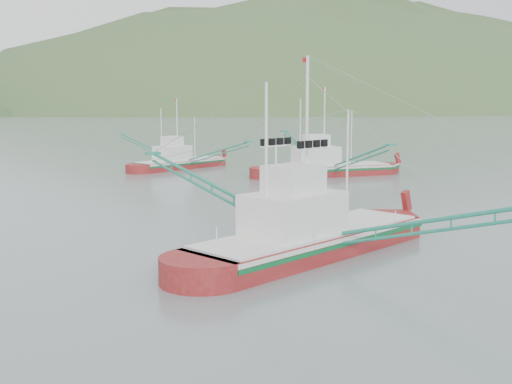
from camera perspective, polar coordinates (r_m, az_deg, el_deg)
name	(u,v)px	position (r m, az deg, el deg)	size (l,w,h in m)	color
ground	(297,265)	(35.32, 3.63, -6.45)	(1200.00, 1200.00, 0.00)	slate
main_boat	(311,212)	(37.13, 4.87, -1.76)	(17.04, 28.72, 12.23)	maroon
bg_boat_far	(180,153)	(83.83, -6.81, 3.46)	(14.56, 22.50, 9.72)	maroon
bg_boat_right	(326,163)	(75.87, 6.23, 2.61)	(15.39, 27.60, 11.17)	maroon
headland_right	(337,110)	(526.61, 7.23, 7.25)	(684.00, 432.00, 306.00)	#3D5A2E
ridge_distant	(53,109)	(592.59, -17.57, 7.04)	(960.00, 400.00, 240.00)	slate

